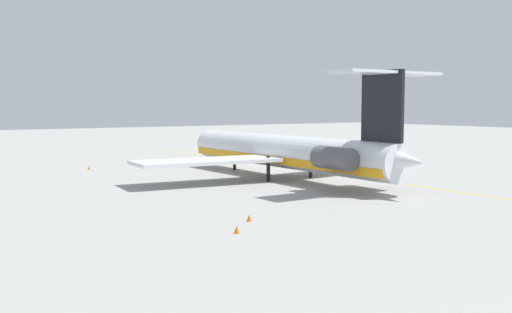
{
  "coord_description": "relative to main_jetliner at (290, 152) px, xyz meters",
  "views": [
    {
      "loc": [
        -62.37,
        50.36,
        8.77
      ],
      "look_at": [
        -5.47,
        12.58,
        2.85
      ],
      "focal_mm": 41.62,
      "sensor_mm": 36.0,
      "label": 1
    }
  ],
  "objects": [
    {
      "name": "safety_cone_wingtip",
      "position": [
        -21.64,
        20.74,
        -3.03
      ],
      "size": [
        0.4,
        0.4,
        0.55
      ],
      "primitive_type": "cone",
      "color": "#EA590F",
      "rests_on": "ground"
    },
    {
      "name": "safety_cone_tail",
      "position": [
        -18.59,
        17.75,
        -3.03
      ],
      "size": [
        0.4,
        0.4,
        0.55
      ],
      "primitive_type": "cone",
      "color": "#EA590F",
      "rests_on": "ground"
    },
    {
      "name": "taxiway_centreline",
      "position": [
        1.17,
        -8.13,
        -3.3
      ],
      "size": [
        99.42,
        0.52,
        0.01
      ],
      "primitive_type": "cube",
      "rotation": [
        0.0,
        0.0,
        -0.0
      ],
      "color": "gold",
      "rests_on": "ground"
    },
    {
      "name": "ground",
      "position": [
        6.64,
        -8.58,
        -3.31
      ],
      "size": [
        322.6,
        322.6,
        0.0
      ],
      "primitive_type": "plane",
      "color": "#9E9E99"
    },
    {
      "name": "ground_crew_near_nose",
      "position": [
        15.67,
        -22.13,
        -2.26
      ],
      "size": [
        0.31,
        0.32,
        1.65
      ],
      "rotation": [
        0.0,
        0.0,
        2.38
      ],
      "color": "black",
      "rests_on": "ground"
    },
    {
      "name": "safety_cone_nose",
      "position": [
        23.87,
        16.3,
        -3.03
      ],
      "size": [
        0.4,
        0.4,
        0.55
      ],
      "primitive_type": "cone",
      "color": "#EA590F",
      "rests_on": "ground"
    },
    {
      "name": "main_jetliner",
      "position": [
        0.0,
        0.0,
        0.0
      ],
      "size": [
        41.51,
        37.0,
        12.12
      ],
      "rotation": [
        0.0,
        0.0,
        0.0
      ],
      "color": "silver",
      "rests_on": "ground"
    },
    {
      "name": "ground_crew_near_tail",
      "position": [
        21.59,
        -21.94,
        -2.24
      ],
      "size": [
        0.41,
        0.27,
        1.69
      ],
      "rotation": [
        0.0,
        0.0,
        5.04
      ],
      "color": "black",
      "rests_on": "ground"
    }
  ]
}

